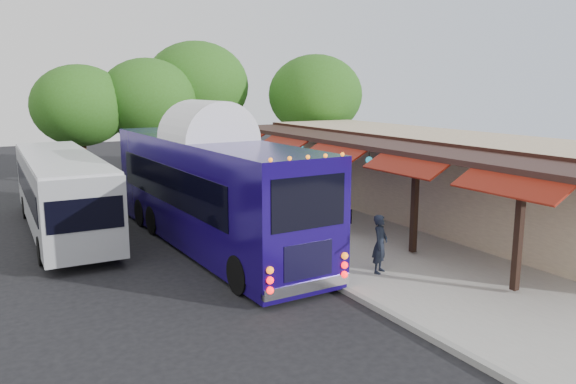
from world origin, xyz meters
TOP-DOWN VIEW (x-y plane):
  - ground at (0.00, 0.00)m, footprint 90.00×90.00m
  - sidewalk at (5.00, 4.00)m, footprint 10.00×40.00m
  - curb at (0.05, 4.00)m, footprint 0.20×40.00m
  - station_shelter at (8.38, 4.00)m, footprint 8.15×20.00m
  - coach_bus at (-1.45, 4.65)m, footprint 3.15×12.76m
  - city_bus at (-5.71, 9.04)m, footprint 2.62×11.25m
  - ped_a at (1.67, -0.94)m, footprint 0.76×0.69m
  - ped_b at (3.40, 7.63)m, footprint 0.96×0.85m
  - ped_c at (1.11, 10.00)m, footprint 0.95×0.53m
  - ped_d at (1.24, 9.34)m, footprint 1.18×0.86m
  - sign_board at (3.36, 3.09)m, footprint 0.06×0.44m
  - tree_left at (0.47, 19.06)m, footprint 5.59×5.59m
  - tree_mid at (4.03, 20.58)m, footprint 6.50×6.50m
  - tree_right at (10.41, 16.74)m, footprint 5.86×5.86m
  - tree_far at (-3.20, 19.37)m, footprint 5.26×5.26m

SIDE VIEW (x-z plane):
  - ground at x=0.00m, z-range 0.00..0.00m
  - sidewalk at x=5.00m, z-range 0.00..0.15m
  - curb at x=0.05m, z-range -0.01..0.15m
  - sign_board at x=3.36m, z-range 0.32..1.30m
  - ped_c at x=1.11m, z-range 0.15..1.69m
  - ped_d at x=1.24m, z-range 0.15..1.78m
  - ped_b at x=3.40m, z-range 0.15..1.81m
  - ped_a at x=1.67m, z-range 0.15..1.89m
  - city_bus at x=-5.71m, z-range 0.16..3.17m
  - station_shelter at x=8.38m, z-range 0.05..3.65m
  - coach_bus at x=-1.45m, z-range 0.15..4.20m
  - tree_far at x=-3.20m, z-range 1.12..7.86m
  - tree_left at x=0.47m, z-range 1.19..8.35m
  - tree_right at x=10.41m, z-range 1.25..8.76m
  - tree_mid at x=4.03m, z-range 1.39..9.72m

